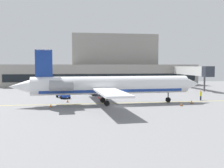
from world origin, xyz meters
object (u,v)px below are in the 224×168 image
at_px(regional_jet, 109,85).
at_px(pushback_tractor, 62,93).
at_px(fuel_tank, 63,85).
at_px(marshaller, 201,95).
at_px(baggage_tug, 95,91).

relative_size(regional_jet, pushback_tractor, 7.64).
height_order(fuel_tank, marshaller, fuel_tank).
relative_size(pushback_tractor, fuel_tank, 0.55).
bearing_deg(fuel_tank, pushback_tractor, -89.04).
xyz_separation_m(regional_jet, fuel_tank, (-8.42, 25.43, -1.74)).
bearing_deg(baggage_tug, regional_jet, -85.22).
height_order(baggage_tug, marshaller, baggage_tug).
xyz_separation_m(baggage_tug, marshaller, (18.94, -11.78, 0.02)).
bearing_deg(regional_jet, fuel_tank, 108.31).
bearing_deg(regional_jet, pushback_tractor, 128.91).
relative_size(baggage_tug, pushback_tractor, 1.02).
bearing_deg(pushback_tractor, baggage_tug, 28.58).
xyz_separation_m(regional_jet, pushback_tractor, (-8.16, 10.11, -2.20)).
height_order(regional_jet, fuel_tank, regional_jet).
distance_m(fuel_tank, marshaller, 35.05).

